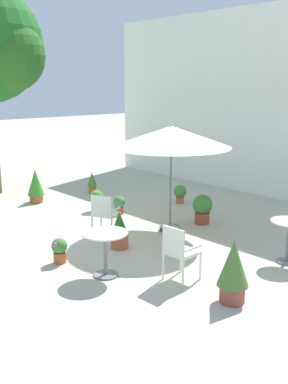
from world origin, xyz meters
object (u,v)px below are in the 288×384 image
Objects in this scene: potted_plant_4 at (233,269)px; potted_plant_6 at (92,182)px; patio_chair_1 at (179,249)px; potted_plant_7 at (119,204)px; potted_plant_2 at (59,249)px; cafe_table_0 at (288,234)px; patio_chair_0 at (104,212)px; cafe_table_1 at (105,246)px; potted_plant_3 at (202,208)px; potted_plant_8 at (119,230)px; potted_plant_5 at (180,193)px; patio_umbrella_0 at (171,137)px; potted_plant_1 at (96,199)px; potted_plant_0 at (36,185)px.

potted_plant_4 reaches higher than potted_plant_6.
patio_chair_1 is 2.08× the size of potted_plant_7.
potted_plant_2 is at bearing -57.97° from potted_plant_7.
cafe_table_0 is at bearing 48.37° from potted_plant_2.
patio_chair_0 is 0.93× the size of potted_plant_4.
cafe_table_1 is 1.12× the size of potted_plant_3.
cafe_table_0 is at bearing 34.56° from potted_plant_8.
cafe_table_0 is 1.74× the size of potted_plant_7.
potted_plant_5 is at bearing 107.45° from potted_plant_2.
patio_umbrella_0 is 2.97m from cafe_table_1.
potted_plant_4 is (3.51, -0.40, -0.00)m from patio_chair_0.
potted_plant_2 is (2.23, -2.40, -0.06)m from potted_plant_1.
potted_plant_7 is at bearing 21.82° from potted_plant_0.
patio_chair_1 is at bearing -25.22° from potted_plant_7.
patio_umbrella_0 is 3.40× the size of potted_plant_8.
potted_plant_6 is (-1.54, 0.98, 0.03)m from potted_plant_1.
potted_plant_5 is (-1.40, 4.44, 0.03)m from potted_plant_2.
potted_plant_0 reaches higher than potted_plant_3.
patio_umbrella_0 reaches higher than potted_plant_7.
patio_chair_1 is at bearing -10.34° from patio_chair_0.
patio_chair_1 is 1.73× the size of potted_plant_1.
patio_umbrella_0 is 2.84× the size of patio_chair_0.
potted_plant_8 is (-2.47, -1.70, -0.15)m from cafe_table_0.
potted_plant_5 is at bearing 115.30° from potted_plant_8.
patio_umbrella_0 is 4.18m from potted_plant_6.
potted_plant_7 is at bearing -179.47° from patio_umbrella_0.
potted_plant_0 reaches higher than potted_plant_1.
patio_chair_1 is at bearing -42.08° from patio_umbrella_0.
potted_plant_1 is 0.57× the size of potted_plant_4.
patio_chair_1 is 5.88m from potted_plant_0.
patio_chair_0 is at bearing -110.48° from potted_plant_3.
potted_plant_1 is at bearing 149.04° from patio_chair_0.
potted_plant_3 is (4.10, 1.80, -0.10)m from potted_plant_0.
potted_plant_1 is 5.28m from potted_plant_4.
cafe_table_1 is at bearing -48.88° from potted_plant_8.
potted_plant_0 is at bearing -169.67° from cafe_table_0.
potted_plant_0 is (-3.97, -0.93, -1.50)m from patio_umbrella_0.
patio_umbrella_0 is 2.97m from cafe_table_0.
potted_plant_3 is 1.37× the size of potted_plant_5.
potted_plant_6 is 0.84× the size of potted_plant_8.
cafe_table_1 reaches higher than potted_plant_6.
cafe_table_0 reaches higher than potted_plant_6.
potted_plant_8 is at bearing -90.46° from potted_plant_3.
potted_plant_6 is at bearing 146.67° from cafe_table_1.
potted_plant_7 is at bearing 122.03° from potted_plant_2.
potted_plant_7 is (-0.26, -1.79, -0.03)m from potted_plant_5.
cafe_table_1 reaches higher than potted_plant_2.
patio_chair_1 reaches higher than potted_plant_1.
cafe_table_1 is 1.02× the size of potted_plant_8.
potted_plant_4 is (1.91, 0.78, -0.02)m from cafe_table_1.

